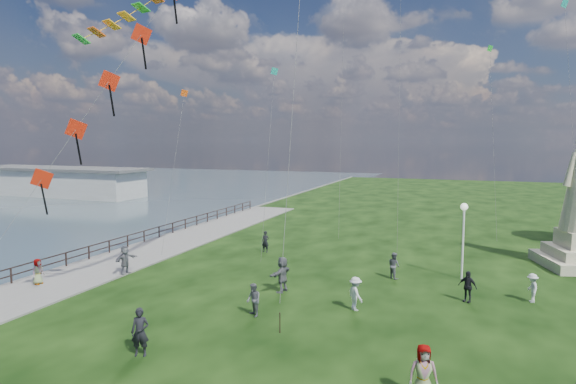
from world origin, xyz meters
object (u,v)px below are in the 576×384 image
at_px(pier_pavilion, 59,181).
at_px(person_5, 125,261).
at_px(person_9, 467,286).
at_px(person_11, 282,274).
at_px(person_8, 532,288).
at_px(person_6, 265,242).
at_px(person_7, 394,265).
at_px(lamppost, 464,225).
at_px(person_1, 253,300).
at_px(person_10, 38,273).
at_px(person_2, 356,294).
at_px(person_0, 140,332).
at_px(person_4, 423,373).

distance_m(pier_pavilion, person_5, 52.89).
distance_m(person_9, person_11, 9.58).
distance_m(pier_pavilion, person_8, 70.21).
relative_size(person_6, person_7, 1.00).
relative_size(lamppost, person_8, 3.06).
xyz_separation_m(pier_pavilion, lamppost, (59.66, -27.74, 1.43)).
xyz_separation_m(lamppost, person_11, (-9.09, -5.99, -2.30)).
relative_size(pier_pavilion, person_11, 15.48).
relative_size(person_1, person_10, 1.07).
bearing_deg(person_5, person_10, 147.23).
height_order(person_2, person_6, person_2).
xyz_separation_m(pier_pavilion, person_9, (59.98, -31.97, -1.04)).
distance_m(person_5, person_6, 10.25).
distance_m(person_0, person_4, 10.39).
bearing_deg(person_11, person_4, 54.30).
distance_m(person_0, person_6, 17.54).
distance_m(person_4, person_10, 22.01).
bearing_deg(person_1, lamppost, 89.75).
bearing_deg(person_10, person_5, -41.76).
height_order(pier_pavilion, person_7, pier_pavilion).
bearing_deg(person_6, person_2, -43.97).
height_order(person_4, person_7, person_4).
distance_m(lamppost, person_11, 11.13).
xyz_separation_m(person_1, person_4, (8.07, -4.84, 0.14)).
height_order(person_1, person_11, person_11).
bearing_deg(person_1, person_4, 11.31).
relative_size(person_2, person_11, 0.85).
bearing_deg(person_9, person_8, 42.87).
relative_size(lamppost, person_11, 2.34).
distance_m(person_7, person_9, 5.06).
relative_size(lamppost, person_6, 2.90).
height_order(lamppost, person_1, lamppost).
relative_size(person_6, person_10, 1.07).
bearing_deg(lamppost, person_2, -122.69).
bearing_deg(person_0, person_5, 110.89).
bearing_deg(person_11, person_0, -2.55).
bearing_deg(person_8, person_4, -31.06).
xyz_separation_m(person_6, person_10, (-8.80, -12.05, -0.05)).
distance_m(person_6, person_7, 10.44).
distance_m(pier_pavilion, lamppost, 65.81).
bearing_deg(person_8, lamppost, -142.89).
bearing_deg(person_0, person_9, 22.21).
xyz_separation_m(person_7, person_9, (4.11, -2.95, 0.02)).
distance_m(lamppost, person_2, 9.13).
xyz_separation_m(person_2, person_8, (8.15, 4.29, -0.08)).
bearing_deg(person_8, pier_pavilion, -126.50).
relative_size(person_2, person_6, 1.05).
xyz_separation_m(person_2, person_11, (-4.34, 1.41, 0.15)).
distance_m(person_1, person_4, 9.41).
xyz_separation_m(person_6, person_8, (17.01, -5.35, -0.04)).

